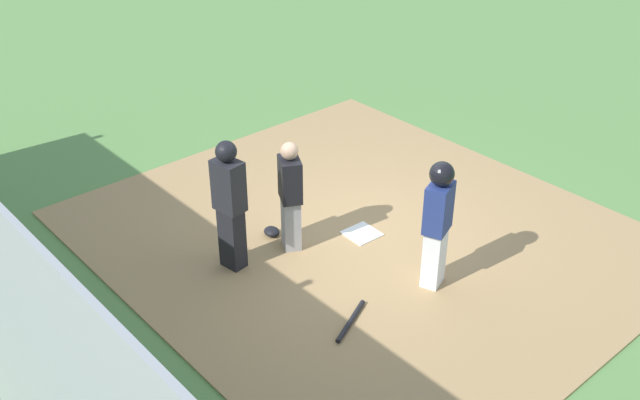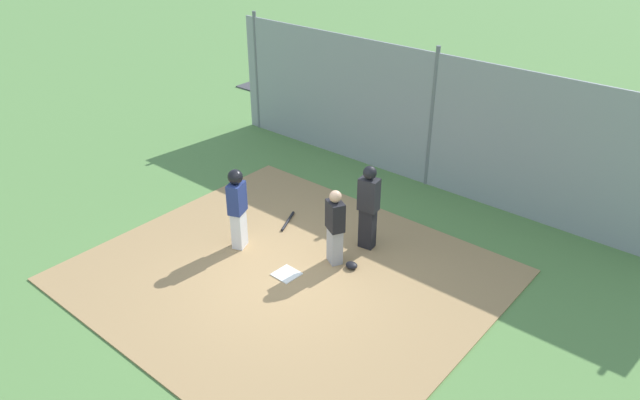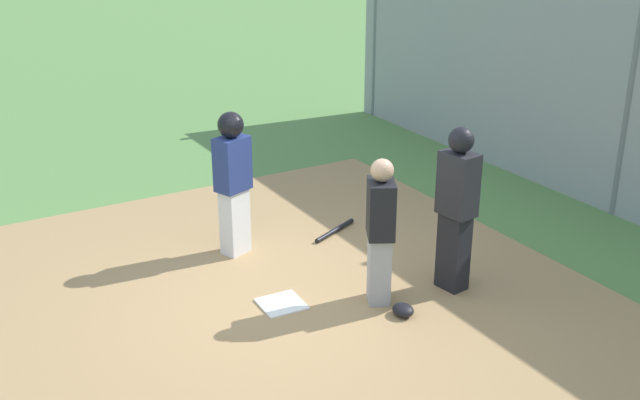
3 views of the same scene
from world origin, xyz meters
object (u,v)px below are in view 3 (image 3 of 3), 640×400
(home_plate, at_px, (281,304))
(parked_car_white, at_px, (538,59))
(umpire, at_px, (457,206))
(catcher, at_px, (380,230))
(baseball_bat, at_px, (335,231))
(runner, at_px, (233,174))
(catcher_mask, at_px, (403,310))

(home_plate, distance_m, parked_car_white, 11.04)
(home_plate, xyz_separation_m, umpire, (-0.57, -1.76, 0.93))
(catcher, bearing_deg, baseball_bat, -78.30)
(home_plate, bearing_deg, parked_car_white, -57.95)
(catcher, height_order, parked_car_white, catcher)
(runner, xyz_separation_m, parked_car_white, (4.47, -9.22, -0.40))
(parked_car_white, bearing_deg, runner, -62.42)
(home_plate, distance_m, baseball_bat, 1.91)
(catcher_mask, relative_size, parked_car_white, 0.06)
(catcher, distance_m, runner, 1.98)
(runner, distance_m, baseball_bat, 1.61)
(catcher, distance_m, umpire, 0.87)
(home_plate, relative_size, catcher_mask, 1.83)
(runner, distance_m, parked_car_white, 10.26)
(catcher_mask, bearing_deg, runner, 20.88)
(parked_car_white, bearing_deg, umpire, -48.00)
(home_plate, height_order, umpire, umpire)
(catcher, relative_size, umpire, 0.87)
(catcher, relative_size, baseball_bat, 1.99)
(umpire, bearing_deg, catcher, -18.19)
(umpire, bearing_deg, catcher_mask, 8.01)
(baseball_bat, height_order, parked_car_white, parked_car_white)
(home_plate, bearing_deg, umpire, -108.06)
(umpire, bearing_deg, parked_car_white, -147.66)
(baseball_bat, relative_size, parked_car_white, 0.18)
(catcher_mask, bearing_deg, parked_car_white, -51.59)
(umpire, height_order, parked_car_white, umpire)
(catcher, bearing_deg, home_plate, 3.52)
(catcher, distance_m, parked_car_white, 10.51)
(catcher, relative_size, parked_car_white, 0.36)
(catcher, xyz_separation_m, baseball_bat, (1.70, -0.50, -0.77))
(runner, bearing_deg, home_plate, -26.06)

